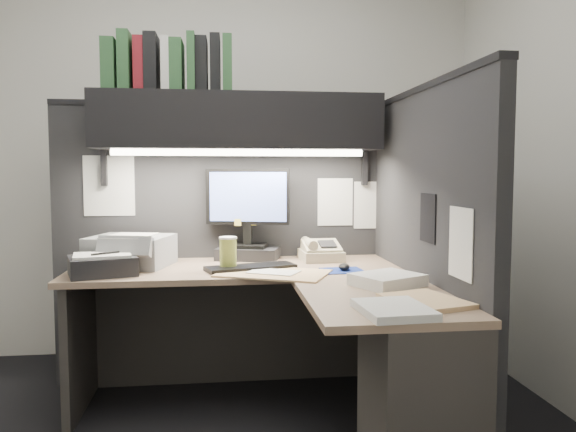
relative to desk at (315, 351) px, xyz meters
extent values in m
cube|color=silver|center=(-0.43, 1.50, 0.91)|extent=(3.50, 0.04, 2.70)
cube|color=silver|center=(-0.43, -1.50, 0.91)|extent=(3.50, 0.04, 2.70)
cube|color=black|center=(-0.40, 0.93, 0.36)|extent=(1.90, 0.06, 1.60)
cube|color=black|center=(0.55, 0.18, 0.36)|extent=(0.06, 1.50, 1.60)
cube|color=#987A61|center=(-0.33, 0.56, 0.27)|extent=(1.70, 0.68, 0.03)
cube|color=#987A61|center=(0.22, -0.20, 0.27)|extent=(0.60, 0.85, 0.03)
cube|color=#312E2C|center=(-0.33, 0.86, -0.09)|extent=(1.61, 0.02, 0.70)
cube|color=#312E2C|center=(-1.13, 0.56, -0.09)|extent=(0.04, 0.61, 0.70)
cube|color=#312E2C|center=(0.32, -0.43, -0.09)|extent=(0.38, 0.40, 0.70)
cube|color=black|center=(-0.30, 0.75, 1.06)|extent=(1.55, 0.34, 0.30)
cylinder|color=white|center=(-0.30, 0.61, 0.89)|extent=(1.32, 0.04, 0.04)
cube|color=black|center=(-0.25, 0.81, 0.32)|extent=(0.39, 0.29, 0.07)
cube|color=black|center=(-0.25, 0.81, 0.43)|extent=(0.06, 0.05, 0.11)
cube|color=black|center=(-0.25, 0.81, 0.64)|extent=(0.47, 0.15, 0.32)
cube|color=#6681E1|center=(-0.25, 0.79, 0.64)|extent=(0.43, 0.12, 0.28)
cube|color=black|center=(-0.25, 0.46, 0.30)|extent=(0.48, 0.28, 0.02)
cube|color=navy|center=(0.21, 0.37, 0.29)|extent=(0.22, 0.20, 0.00)
ellipsoid|color=black|center=(0.21, 0.38, 0.31)|extent=(0.08, 0.10, 0.03)
cube|color=#C0B593|center=(0.16, 0.72, 0.33)|extent=(0.24, 0.25, 0.09)
cylinder|color=#BCBE4C|center=(-0.37, 0.46, 0.37)|extent=(0.10, 0.10, 0.16)
cube|color=gray|center=(-0.88, 0.66, 0.37)|extent=(0.47, 0.43, 0.16)
cube|color=black|center=(-0.97, 0.41, 0.33)|extent=(0.37, 0.33, 0.09)
cube|color=#D8AF79|center=(-0.15, 0.32, 0.29)|extent=(0.61, 0.52, 0.01)
cube|color=white|center=(0.32, -0.02, 0.31)|extent=(0.35, 0.33, 0.05)
cube|color=white|center=(0.20, -0.49, 0.30)|extent=(0.25, 0.30, 0.03)
cube|color=#D8AF79|center=(0.36, -0.35, 0.30)|extent=(0.32, 0.37, 0.02)
cube|color=#2A542E|center=(-0.98, 0.75, 1.34)|extent=(0.07, 0.22, 0.27)
cube|color=#2A542E|center=(-0.89, 0.74, 1.36)|extent=(0.06, 0.22, 0.31)
cube|color=maroon|center=(-0.82, 0.77, 1.35)|extent=(0.05, 0.22, 0.28)
cube|color=black|center=(-0.76, 0.76, 1.36)|extent=(0.07, 0.22, 0.30)
cube|color=silver|center=(-0.68, 0.75, 1.35)|extent=(0.05, 0.22, 0.28)
cube|color=#2A542E|center=(-0.63, 0.75, 1.34)|extent=(0.07, 0.22, 0.27)
cube|color=#2A542E|center=(-0.55, 0.74, 1.36)|extent=(0.04, 0.22, 0.31)
cube|color=black|center=(-0.50, 0.76, 1.35)|extent=(0.07, 0.22, 0.29)
cube|color=black|center=(-0.42, 0.77, 1.36)|extent=(0.06, 0.22, 0.31)
cube|color=#2A542E|center=(-0.36, 0.74, 1.36)|extent=(0.05, 0.22, 0.30)
cube|color=white|center=(0.27, 0.90, 0.61)|extent=(0.21, 0.00, 0.28)
cube|color=white|center=(0.49, 0.90, 0.59)|extent=(0.21, 0.00, 0.28)
cube|color=white|center=(-1.03, 0.90, 0.71)|extent=(0.28, 0.00, 0.34)
cube|color=black|center=(0.52, 0.05, 0.58)|extent=(0.00, 0.18, 0.22)
cube|color=white|center=(0.52, -0.30, 0.51)|extent=(0.00, 0.21, 0.28)
camera|label=1|loc=(-0.41, -2.37, 0.78)|focal=35.00mm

